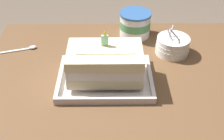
{
  "coord_description": "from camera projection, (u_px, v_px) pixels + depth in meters",
  "views": [
    {
      "loc": [
        -0.03,
        -0.8,
        1.35
      ],
      "look_at": [
        -0.02,
        -0.02,
        0.77
      ],
      "focal_mm": 47.3,
      "sensor_mm": 36.0,
      "label": 1
    }
  ],
  "objects": [
    {
      "name": "dining_table",
      "position": [
        118.0,
        101.0,
        1.08
      ],
      "size": [
        0.95,
        0.72,
        0.74
      ],
      "color": "brown",
      "rests_on": "ground_plane"
    },
    {
      "name": "birthday_cake",
      "position": [
        105.0,
        63.0,
        0.93
      ],
      "size": [
        0.23,
        0.15,
        0.15
      ],
      "color": "beige",
      "rests_on": "foil_tray"
    },
    {
      "name": "serving_spoon_near_tray",
      "position": [
        25.0,
        49.0,
        1.12
      ],
      "size": [
        0.15,
        0.06,
        0.01
      ],
      "color": "silver",
      "rests_on": "dining_table"
    },
    {
      "name": "foil_tray",
      "position": [
        105.0,
        79.0,
        0.97
      ],
      "size": [
        0.31,
        0.23,
        0.02
      ],
      "color": "silver",
      "rests_on": "dining_table"
    },
    {
      "name": "bowl_stack",
      "position": [
        173.0,
        45.0,
        1.09
      ],
      "size": [
        0.12,
        0.12,
        0.11
      ],
      "color": "white",
      "rests_on": "dining_table"
    },
    {
      "name": "ice_cream_tub",
      "position": [
        135.0,
        24.0,
        1.18
      ],
      "size": [
        0.13,
        0.13,
        0.1
      ],
      "color": "white",
      "rests_on": "dining_table"
    }
  ]
}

